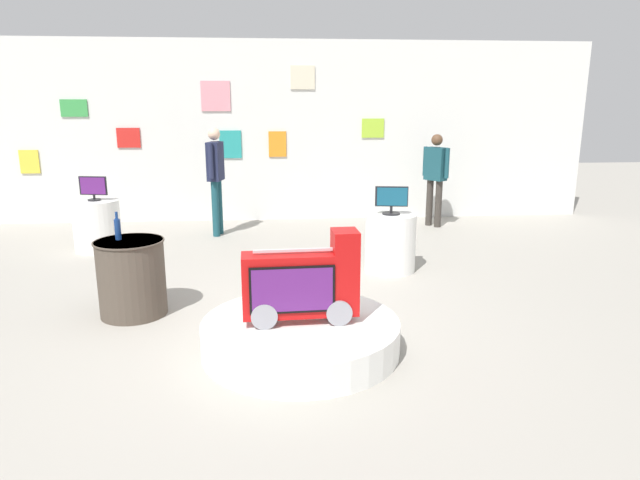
# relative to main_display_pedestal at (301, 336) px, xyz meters

# --- Properties ---
(ground_plane) EXTENTS (30.00, 30.00, 0.00)m
(ground_plane) POSITION_rel_main_display_pedestal_xyz_m (-0.25, 0.52, -0.14)
(ground_plane) COLOR #9E998E
(back_wall_display) EXTENTS (12.13, 0.13, 3.31)m
(back_wall_display) POSITION_rel_main_display_pedestal_xyz_m (-0.26, 5.93, 1.51)
(back_wall_display) COLOR silver
(back_wall_display) RESTS_ON ground
(main_display_pedestal) EXTENTS (1.77, 1.77, 0.29)m
(main_display_pedestal) POSITION_rel_main_display_pedestal_xyz_m (0.00, 0.00, 0.00)
(main_display_pedestal) COLOR white
(main_display_pedestal) RESTS_ON ground
(novelty_firetruck_tv) EXTENTS (1.02, 0.37, 0.82)m
(novelty_firetruck_tv) POSITION_rel_main_display_pedestal_xyz_m (0.02, -0.01, 0.47)
(novelty_firetruck_tv) COLOR gray
(novelty_firetruck_tv) RESTS_ON main_display_pedestal
(display_pedestal_left_rear) EXTENTS (0.69, 0.69, 0.77)m
(display_pedestal_left_rear) POSITION_rel_main_display_pedestal_xyz_m (-2.88, 3.81, 0.24)
(display_pedestal_left_rear) COLOR white
(display_pedestal_left_rear) RESTS_ON ground
(tv_on_left_rear) EXTENTS (0.42, 0.19, 0.36)m
(tv_on_left_rear) POSITION_rel_main_display_pedestal_xyz_m (-2.88, 3.80, 0.82)
(tv_on_left_rear) COLOR black
(tv_on_left_rear) RESTS_ON display_pedestal_left_rear
(display_pedestal_center_rear) EXTENTS (0.67, 0.67, 0.77)m
(display_pedestal_center_rear) POSITION_rel_main_display_pedestal_xyz_m (1.31, 2.38, 0.24)
(display_pedestal_center_rear) COLOR white
(display_pedestal_center_rear) RESTS_ON ground
(tv_on_center_rear) EXTENTS (0.43, 0.23, 0.37)m
(tv_on_center_rear) POSITION_rel_main_display_pedestal_xyz_m (1.31, 2.37, 0.82)
(tv_on_center_rear) COLOR black
(tv_on_center_rear) RESTS_ON display_pedestal_center_rear
(side_table_round) EXTENTS (0.71, 0.71, 0.80)m
(side_table_round) POSITION_rel_main_display_pedestal_xyz_m (-1.71, 1.05, 0.27)
(side_table_round) COLOR #4C4238
(side_table_round) RESTS_ON ground
(bottle_on_side_table) EXTENTS (0.06, 0.06, 0.29)m
(bottle_on_side_table) POSITION_rel_main_display_pedestal_xyz_m (-1.82, 1.10, 0.78)
(bottle_on_side_table) COLOR navy
(bottle_on_side_table) RESTS_ON side_table_round
(shopper_browsing_near_truck) EXTENTS (0.38, 0.47, 1.65)m
(shopper_browsing_near_truck) POSITION_rel_main_display_pedestal_xyz_m (2.68, 5.05, 0.82)
(shopper_browsing_near_truck) COLOR #38332D
(shopper_browsing_near_truck) RESTS_ON ground
(shopper_browsing_rear) EXTENTS (0.27, 0.55, 1.79)m
(shopper_browsing_rear) POSITION_rel_main_display_pedestal_xyz_m (-1.16, 4.67, 0.91)
(shopper_browsing_rear) COLOR #194751
(shopper_browsing_rear) RESTS_ON ground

